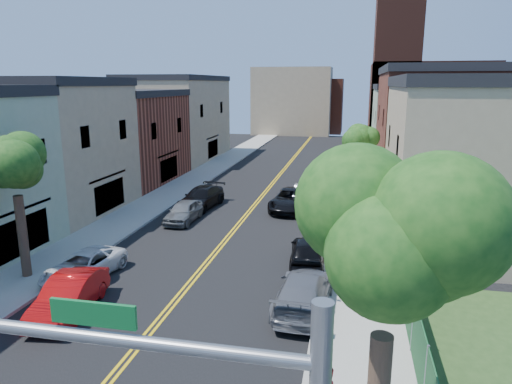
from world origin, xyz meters
The scene contains 27 objects.
sidewalk_left centered at (-7.90, 40.00, 0.07)m, with size 3.20×100.00×0.15m, color gray.
sidewalk_right centered at (7.90, 40.00, 0.07)m, with size 3.20×100.00×0.15m, color gray.
curb_left centered at (-6.15, 40.00, 0.07)m, with size 0.30×100.00×0.15m, color gray.
curb_right centered at (6.15, 40.00, 0.07)m, with size 0.30×100.00×0.15m, color gray.
bldg_left_tan_near centered at (-14.00, 25.00, 4.50)m, with size 9.00×10.00×9.00m, color #998466.
bldg_left_brick centered at (-14.00, 36.00, 4.00)m, with size 9.00×12.00×8.00m, color brown.
bldg_left_tan_far centered at (-14.00, 50.00, 4.75)m, with size 9.00×16.00×9.50m, color #998466.
bldg_right_tan centered at (14.00, 24.00, 4.50)m, with size 9.00×12.00×9.00m, color #998466.
bldg_right_brick centered at (14.00, 38.00, 5.00)m, with size 9.00×14.00×10.00m, color brown.
bldg_right_palegrn centered at (14.00, 52.00, 4.25)m, with size 9.00×12.00×8.50m, color gray.
church centered at (16.33, 67.07, 7.24)m, with size 16.20×14.20×22.60m.
backdrop_left centered at (-4.00, 82.00, 6.00)m, with size 14.00×8.00×12.00m, color #998466.
backdrop_center centered at (0.00, 86.00, 5.00)m, with size 10.00×8.00×10.00m, color brown.
fence_right centered at (9.50, 9.50, 1.10)m, with size 0.04×15.00×1.90m, color #143F1E.
tree_left_mid centered at (-7.88, 14.01, 6.58)m, with size 5.20×5.20×9.29m.
tree_right_corner centered at (7.93, 4.01, 7.31)m, with size 5.80×5.80×10.35m.
tree_right_far centered at (7.92, 30.01, 5.76)m, with size 4.40×4.40×8.03m.
red_sedan centered at (-3.80, 11.28, 0.77)m, with size 1.62×4.64×1.53m, color #B00B0C.
white_pickup centered at (-5.15, 14.52, 0.65)m, with size 2.14×4.65×1.29m, color silver.
grey_car_left centered at (-3.80, 24.46, 0.71)m, with size 1.69×4.19×1.43m, color #585C60.
black_car_left centered at (-3.80, 28.20, 0.77)m, with size 2.16×5.31×1.54m, color black.
grey_car_right centered at (5.50, 13.61, 0.77)m, with size 2.16×5.30×1.54m, color slate.
black_car_right centered at (5.16, 18.59, 0.74)m, with size 1.75×4.35×1.48m, color black.
silver_car_right centered at (3.80, 31.11, 0.80)m, with size 1.70×4.88×1.61m, color #94979A.
dark_car_right_far centered at (5.50, 35.68, 0.72)m, with size 2.37×5.15×1.43m, color black.
black_suv_lane centered at (2.96, 28.94, 0.79)m, with size 2.61×5.66×1.57m, color black.
pedestrian_right centered at (6.70, 7.61, 0.93)m, with size 0.76×0.59×1.55m, color #AE1A1C.
Camera 1 is at (7.18, -4.19, 9.17)m, focal length 32.57 mm.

